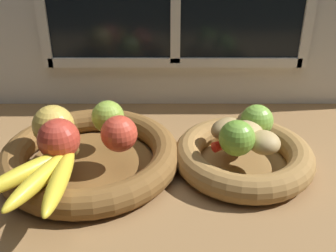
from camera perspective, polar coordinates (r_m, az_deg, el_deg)
ground_plane at (r=82.40cm, az=1.40°, el=-6.15°), size 140.00×90.00×3.00cm
fruit_bowl_left at (r=80.32cm, az=-10.96°, el=-4.30°), size 35.69×35.69×5.39cm
fruit_bowl_right at (r=80.24cm, az=10.97°, el=-4.33°), size 27.68×27.68×5.39cm
apple_red_right at (r=74.35cm, az=-6.92°, el=-1.10°), size 6.95×6.95×6.95cm
apple_green_back at (r=81.20cm, az=-8.51°, el=1.35°), size 6.67×6.67×6.67cm
apple_red_front at (r=73.93cm, az=-15.35°, el=-1.84°), size 7.70×7.70×7.70cm
apple_golden_left at (r=78.70cm, az=-16.08°, el=0.09°), size 7.95×7.95×7.95cm
banana_bunch_front at (r=69.12cm, az=-17.39°, el=-6.77°), size 14.71×19.94×2.98cm
potato_small at (r=75.90cm, az=13.82°, el=-2.33°), size 8.56×8.65×4.18cm
potato_back at (r=81.35cm, az=12.10°, el=0.33°), size 7.60×8.39×4.84cm
potato_large at (r=77.61cm, az=11.31°, el=-1.10°), size 10.03×10.25×4.66cm
potato_oblong at (r=79.36cm, az=8.68°, el=-0.37°), size 8.76×8.13×4.15cm
lime_near at (r=73.68cm, az=10.07°, el=-1.74°), size 6.73×6.73×6.73cm
lime_far at (r=80.74cm, az=12.86°, el=0.72°), size 6.57×6.57×6.57cm
chili_pepper at (r=77.85cm, az=10.28°, el=-2.01°), size 11.04×7.38×2.03cm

